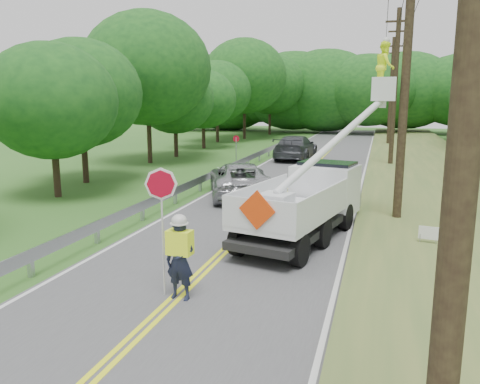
# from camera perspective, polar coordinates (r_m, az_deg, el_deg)

# --- Properties ---
(ground) EXTENTS (140.00, 140.00, 0.00)m
(ground) POSITION_cam_1_polar(r_m,az_deg,el_deg) (10.60, -9.46, -14.09)
(ground) COLOR #2F5E22
(ground) RESTS_ON ground
(road) EXTENTS (7.20, 96.00, 0.03)m
(road) POSITION_cam_1_polar(r_m,az_deg,el_deg) (23.43, 5.52, 0.04)
(road) COLOR #4D4D50
(road) RESTS_ON ground
(guardrail) EXTENTS (0.18, 48.00, 0.77)m
(guardrail) POSITION_cam_1_polar(r_m,az_deg,el_deg) (25.23, -3.06, 2.12)
(guardrail) COLOR #A3A7AC
(guardrail) RESTS_ON ground
(utility_poles) EXTENTS (1.60, 43.30, 10.00)m
(utility_poles) POSITION_cam_1_polar(r_m,az_deg,el_deg) (25.63, 18.39, 12.30)
(utility_poles) COLOR black
(utility_poles) RESTS_ON ground
(tall_grass_verge) EXTENTS (7.00, 96.00, 0.30)m
(tall_grass_verge) POSITION_cam_1_polar(r_m,az_deg,el_deg) (23.18, 23.03, -0.57)
(tall_grass_verge) COLOR #496330
(tall_grass_verge) RESTS_ON ground
(treeline_left) EXTENTS (10.72, 58.41, 11.04)m
(treeline_left) POSITION_cam_1_polar(r_m,az_deg,el_deg) (41.76, -4.75, 12.91)
(treeline_left) COLOR #332319
(treeline_left) RESTS_ON ground
(treeline_horizon) EXTENTS (56.37, 15.11, 11.37)m
(treeline_horizon) POSITION_cam_1_polar(r_m,az_deg,el_deg) (64.93, 13.50, 11.70)
(treeline_horizon) COLOR #164519
(treeline_horizon) RESTS_ON ground
(flagger) EXTENTS (1.14, 0.48, 2.97)m
(flagger) POSITION_cam_1_polar(r_m,az_deg,el_deg) (10.83, -7.24, -7.32)
(flagger) COLOR #191E33
(flagger) RESTS_ON road
(bucket_truck) EXTENTS (4.47, 6.74, 6.38)m
(bucket_truck) POSITION_cam_1_polar(r_m,az_deg,el_deg) (16.25, 9.25, 0.33)
(bucket_truck) COLOR black
(bucket_truck) RESTS_ON road
(suv_silver) EXTENTS (4.48, 6.23, 1.58)m
(suv_silver) POSITION_cam_1_polar(r_m,az_deg,el_deg) (22.11, -0.05, 1.53)
(suv_silver) COLOR #A8AAAE
(suv_silver) RESTS_ON road
(suv_darkgrey) EXTENTS (2.66, 6.17, 1.77)m
(suv_darkgrey) POSITION_cam_1_polar(r_m,az_deg,el_deg) (36.03, 6.68, 5.32)
(suv_darkgrey) COLOR #3E4147
(suv_darkgrey) RESTS_ON road
(stop_sign_permanent) EXTENTS (0.44, 0.11, 2.09)m
(stop_sign_permanent) POSITION_cam_1_polar(r_m,az_deg,el_deg) (31.97, -0.47, 5.46)
(stop_sign_permanent) COLOR #A3A7AC
(stop_sign_permanent) RESTS_ON ground
(yard_sign) EXTENTS (0.55, 0.11, 0.80)m
(yard_sign) POSITION_cam_1_polar(r_m,az_deg,el_deg) (15.13, 21.56, -4.68)
(yard_sign) COLOR white
(yard_sign) RESTS_ON ground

